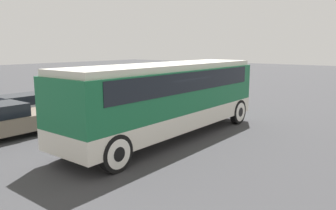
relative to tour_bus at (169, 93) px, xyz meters
name	(u,v)px	position (x,y,z in m)	size (l,w,h in m)	color
ground_plane	(168,138)	(-0.10, 0.00, -1.84)	(120.00, 120.00, 0.00)	#38383A
tour_bus	(169,93)	(0.00, 0.00, 0.00)	(10.05, 2.53, 3.03)	silver
parked_car_near	(133,95)	(4.24, 6.18, -1.12)	(4.61, 1.98, 1.44)	navy
parked_car_mid	(24,107)	(-2.05, 7.77, -1.16)	(4.23, 1.81, 1.32)	#BCBCC1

